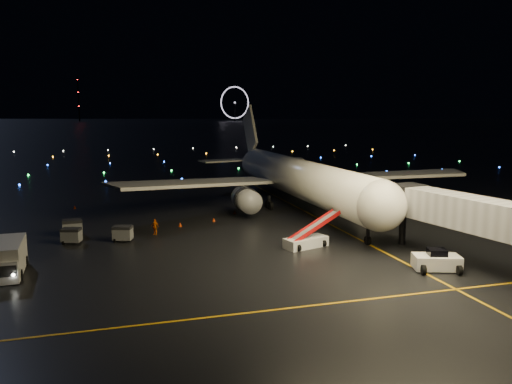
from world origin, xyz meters
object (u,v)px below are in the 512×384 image
at_px(baggage_cart_0, 123,234).
at_px(baggage_cart_1, 71,236).
at_px(airliner, 291,155).
at_px(crew_b, 9,272).
at_px(belt_loader, 306,232).
at_px(service_truck, 8,257).
at_px(baggage_cart_2, 72,228).
at_px(crew_a, 8,272).
at_px(crew_c, 155,227).
at_px(pushback_tug, 437,259).

height_order(baggage_cart_0, baggage_cart_1, baggage_cart_0).
relative_size(airliner, crew_b, 32.82).
height_order(airliner, baggage_cart_1, airliner).
distance_m(belt_loader, service_truck, 28.48).
bearing_deg(baggage_cart_2, crew_a, -109.65).
bearing_deg(crew_c, belt_loader, 3.76).
bearing_deg(belt_loader, baggage_cart_0, 139.69).
distance_m(airliner, crew_a, 43.66).
relative_size(service_truck, crew_b, 4.87).
xyz_separation_m(airliner, baggage_cart_1, (-30.29, -14.09, -6.85)).
bearing_deg(pushback_tug, service_truck, -176.10).
xyz_separation_m(belt_loader, baggage_cart_2, (-24.05, 12.19, -0.77)).
distance_m(pushback_tug, belt_loader, 13.44).
distance_m(pushback_tug, baggage_cart_1, 37.53).
bearing_deg(baggage_cart_1, baggage_cart_2, 107.52).
relative_size(crew_a, baggage_cart_2, 0.87).
height_order(belt_loader, baggage_cart_0, belt_loader).
relative_size(service_truck, baggage_cart_0, 4.01).
xyz_separation_m(pushback_tug, belt_loader, (-8.52, 10.38, 0.72)).
relative_size(pushback_tug, belt_loader, 0.58).
xyz_separation_m(service_truck, crew_a, (0.47, -2.53, -0.54)).
xyz_separation_m(service_truck, baggage_cart_2, (4.41, 13.11, -0.57)).
distance_m(airliner, belt_loader, 24.24).
height_order(airliner, belt_loader, airliner).
height_order(airliner, pushback_tug, airliner).
relative_size(service_truck, baggage_cart_1, 4.12).
relative_size(pushback_tug, crew_c, 2.21).
distance_m(service_truck, crew_a, 2.63).
distance_m(belt_loader, baggage_cart_1, 25.39).
bearing_deg(airliner, crew_c, -150.22).
distance_m(crew_a, baggage_cart_0, 14.78).
bearing_deg(baggage_cart_1, airliner, 40.21).
distance_m(belt_loader, crew_c, 17.92).
height_order(service_truck, crew_a, service_truck).
relative_size(airliner, crew_a, 28.85).
bearing_deg(pushback_tug, baggage_cart_0, 164.20).
bearing_deg(baggage_cart_1, baggage_cart_0, 8.63).
relative_size(pushback_tug, baggage_cart_0, 2.03).
height_order(crew_a, crew_b, crew_a).
xyz_separation_m(airliner, crew_a, (-34.37, -26.06, -6.74)).
relative_size(pushback_tug, crew_a, 2.16).
relative_size(baggage_cart_1, baggage_cart_2, 0.91).
distance_m(baggage_cart_0, baggage_cart_2, 7.00).
height_order(airliner, service_truck, airliner).
relative_size(airliner, service_truck, 6.74).
bearing_deg(crew_b, baggage_cart_1, 51.97).
xyz_separation_m(crew_a, baggage_cart_1, (4.08, 11.97, -0.11)).
distance_m(airliner, baggage_cart_0, 29.72).
bearing_deg(belt_loader, pushback_tug, -67.86).
xyz_separation_m(pushback_tug, baggage_cart_2, (-32.57, 22.56, -0.05)).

